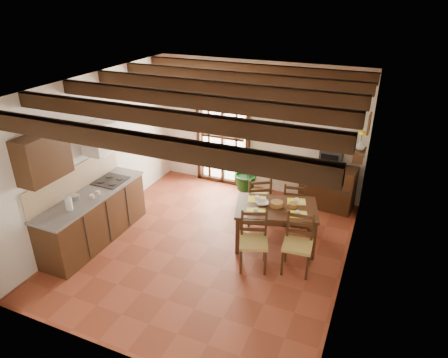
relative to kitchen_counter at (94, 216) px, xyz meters
The scene contains 25 objects.
ground_plane 2.10m from the kitchen_counter, 17.06° to the left, with size 5.00×5.00×0.00m, color brown.
room_shell 2.45m from the kitchen_counter, 17.06° to the left, with size 4.52×5.02×2.81m.
ceiling_beams 3.02m from the kitchen_counter, 17.06° to the left, with size 4.50×4.34×0.20m.
french_door 3.33m from the kitchen_counter, 69.23° to the left, with size 1.26×0.11×2.32m.
kitchen_counter is the anchor object (origin of this frame).
upper_cabinet 1.55m from the kitchen_counter, 99.72° to the right, with size 0.35×0.80×0.70m, color #362011.
range_hood 1.38m from the kitchen_counter, 99.79° to the left, with size 0.38×0.60×0.54m.
counter_items 0.49m from the kitchen_counter, 89.91° to the left, with size 0.50×1.43×0.25m.
dining_table 3.18m from the kitchen_counter, 20.89° to the left, with size 1.56×1.23×0.74m.
chair_near_left 2.86m from the kitchen_counter, ahead, with size 0.56×0.54×0.96m.
chair_near_right 3.54m from the kitchen_counter, ahead, with size 0.49×0.47×0.97m.
chair_far_left 2.99m from the kitchen_counter, 34.93° to the left, with size 0.60×0.59×0.97m.
chair_far_right 3.64m from the kitchen_counter, 31.49° to the left, with size 0.48×0.46×0.90m.
table_setting 3.19m from the kitchen_counter, 20.89° to the left, with size 1.00×0.66×0.09m.
table_bowl 2.95m from the kitchen_counter, 22.24° to the left, with size 0.22×0.22×0.05m, color white.
sideboard 4.54m from the kitchen_counter, 38.45° to the left, with size 1.06×0.48×0.90m, color #362011.
crt_tv 4.58m from the kitchen_counter, 38.39° to the left, with size 0.42×0.40×0.35m.
fuse_box 4.80m from the kitchen_counter, 41.72° to the left, with size 0.25×0.03×0.32m, color white.
plant_pot 3.23m from the kitchen_counter, 53.37° to the left, with size 0.36×0.36×0.22m, color maroon.
potted_plant 3.21m from the kitchen_counter, 53.37° to the left, with size 1.89×1.62×2.11m, color #144C19.
wall_shelf 4.76m from the kitchen_counter, 28.25° to the left, with size 0.20×0.42×0.20m.
shelf_vase 4.80m from the kitchen_counter, 28.25° to the left, with size 0.15×0.15×0.15m, color #B2BFB2.
shelf_flowers 4.85m from the kitchen_counter, 28.25° to the left, with size 0.14×0.14×0.36m.
framed_picture 4.98m from the kitchen_counter, 27.77° to the left, with size 0.03×0.32×0.32m.
pendant_lamp 3.59m from the kitchen_counter, 22.56° to the left, with size 0.36×0.36×0.84m.
Camera 1 is at (2.51, -5.23, 4.11)m, focal length 32.00 mm.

